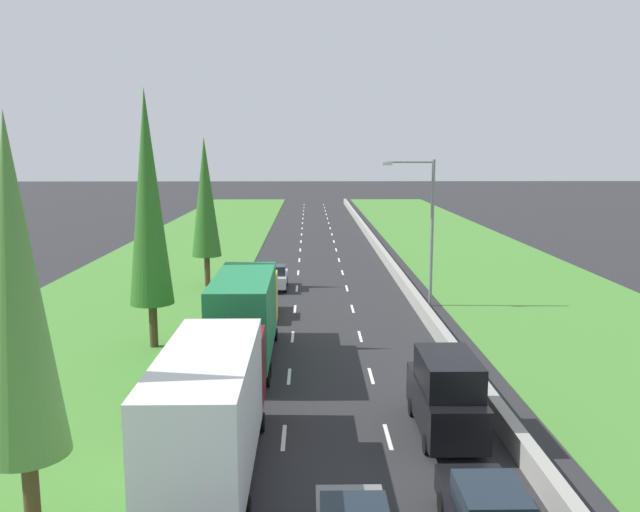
# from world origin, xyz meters

# --- Properties ---
(ground_plane) EXTENTS (300.00, 300.00, 0.00)m
(ground_plane) POSITION_xyz_m (0.00, 60.00, 0.00)
(ground_plane) COLOR #28282B
(ground_plane) RESTS_ON ground
(grass_verge_left) EXTENTS (14.00, 140.00, 0.04)m
(grass_verge_left) POSITION_xyz_m (-12.65, 60.00, 0.02)
(grass_verge_left) COLOR #478433
(grass_verge_left) RESTS_ON ground
(grass_verge_right) EXTENTS (14.00, 140.00, 0.04)m
(grass_verge_right) POSITION_xyz_m (14.35, 60.00, 0.02)
(grass_verge_right) COLOR #478433
(grass_verge_right) RESTS_ON ground
(median_barrier) EXTENTS (0.44, 120.00, 0.85)m
(median_barrier) POSITION_xyz_m (5.70, 60.00, 0.42)
(median_barrier) COLOR #9E9B93
(median_barrier) RESTS_ON ground
(lane_markings) EXTENTS (3.64, 116.00, 0.01)m
(lane_markings) POSITION_xyz_m (0.00, 60.00, 0.01)
(lane_markings) COLOR white
(lane_markings) RESTS_ON ground
(white_box_truck_left_lane) EXTENTS (2.46, 9.40, 4.18)m
(white_box_truck_left_lane) POSITION_xyz_m (-3.65, 18.04, 2.18)
(white_box_truck_left_lane) COLOR black
(white_box_truck_left_lane) RESTS_ON ground
(green_box_truck_left_lane) EXTENTS (2.46, 9.40, 4.18)m
(green_box_truck_left_lane) POSITION_xyz_m (-3.73, 28.90, 2.18)
(green_box_truck_left_lane) COLOR black
(green_box_truck_left_lane) RESTS_ON ground
(yellow_sedan_left_lane) EXTENTS (1.82, 4.50, 1.64)m
(yellow_sedan_left_lane) POSITION_xyz_m (-3.73, 37.36, 0.81)
(yellow_sedan_left_lane) COLOR yellow
(yellow_sedan_left_lane) RESTS_ON ground
(black_van_right_lane) EXTENTS (1.96, 4.90, 2.82)m
(black_van_right_lane) POSITION_xyz_m (3.71, 21.18, 1.40)
(black_van_right_lane) COLOR black
(black_van_right_lane) RESTS_ON ground
(silver_hatchback_left_lane) EXTENTS (1.74, 3.90, 1.72)m
(silver_hatchback_left_lane) POSITION_xyz_m (-3.28, 44.92, 0.84)
(silver_hatchback_left_lane) COLOR silver
(silver_hatchback_left_lane) RESTS_ON ground
(poplar_tree_nearest) EXTENTS (2.06, 2.06, 10.42)m
(poplar_tree_nearest) POSITION_xyz_m (-7.75, 15.44, 6.26)
(poplar_tree_nearest) COLOR #4C3823
(poplar_tree_nearest) RESTS_ON ground
(poplar_tree_second) EXTENTS (2.11, 2.11, 12.42)m
(poplar_tree_second) POSITION_xyz_m (-8.49, 31.33, 7.26)
(poplar_tree_second) COLOR #4C3823
(poplar_tree_second) RESTS_ON ground
(poplar_tree_third) EXTENTS (2.06, 2.06, 10.48)m
(poplar_tree_third) POSITION_xyz_m (-8.09, 45.83, 6.29)
(poplar_tree_third) COLOR #4C3823
(poplar_tree_third) RESTS_ON ground
(street_light_mast) EXTENTS (3.20, 0.28, 9.00)m
(street_light_mast) POSITION_xyz_m (6.26, 39.73, 5.23)
(street_light_mast) COLOR gray
(street_light_mast) RESTS_ON ground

